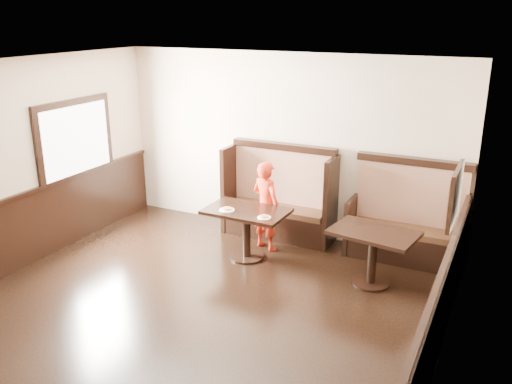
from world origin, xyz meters
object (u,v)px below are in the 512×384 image
Objects in this scene: table_main at (247,221)px; table_neighbor at (373,245)px; booth_neighbor at (407,227)px; child at (266,206)px; booth_main at (280,203)px.

table_neighbor is at bearing 1.30° from table_main.
booth_neighbor reaches higher than child.
booth_neighbor reaches higher than table_neighbor.
table_neighbor is (1.71, -0.97, 0.02)m from booth_main.
booth_main is 1.31× the size of child.
booth_neighbor is 1.00m from table_neighbor.
booth_neighbor is at bearing -0.05° from booth_main.
child is at bearing -164.16° from booth_neighbor.
table_neighbor is at bearing -103.75° from booth_neighbor.
child is at bearing -88.06° from booth_main.
booth_neighbor is at bearing 84.95° from table_neighbor.
child is at bearing 174.85° from table_neighbor.
child is (0.02, -0.55, 0.14)m from booth_main.
child is (-1.70, 0.42, 0.12)m from table_neighbor.
table_main is at bearing -171.10° from table_neighbor.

